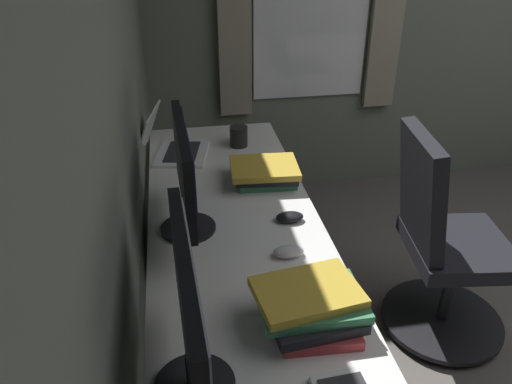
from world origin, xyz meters
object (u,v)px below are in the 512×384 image
object	(u,v)px
mouse_spare	(290,217)
book_stack_far	(311,306)
laptop_leftmost	(168,145)
coffee_mug	(239,136)
monitor_primary	(185,173)
monitor_secondary	(190,315)
mouse_main	(289,252)
office_chair	(442,248)
drawer_pedestal	(229,291)
book_stack_near	(265,172)

from	to	relation	value
mouse_spare	book_stack_far	size ratio (longest dim) A/B	0.34
laptop_leftmost	coffee_mug	bearing A→B (deg)	-81.97
monitor_primary	monitor_secondary	world-z (taller)	monitor_secondary
mouse_main	coffee_mug	world-z (taller)	coffee_mug
laptop_leftmost	mouse_main	distance (m)	0.95
office_chair	book_stack_far	bearing A→B (deg)	128.05
drawer_pedestal	book_stack_near	distance (m)	0.52
monitor_primary	mouse_spare	xyz separation A→B (m)	(-0.01, -0.37, -0.22)
drawer_pedestal	coffee_mug	size ratio (longest dim) A/B	5.46
monitor_primary	monitor_secondary	xyz separation A→B (m)	(-0.70, 0.02, 0.00)
monitor_secondary	office_chair	world-z (taller)	monitor_secondary
monitor_secondary	book_stack_far	xyz separation A→B (m)	(0.17, -0.33, -0.18)
office_chair	monitor_secondary	bearing A→B (deg)	124.91
drawer_pedestal	coffee_mug	distance (m)	0.77
monitor_secondary	mouse_main	xyz separation A→B (m)	(0.48, -0.34, -0.22)
laptop_leftmost	book_stack_far	xyz separation A→B (m)	(-1.18, -0.37, 0.01)
book_stack_near	coffee_mug	bearing A→B (deg)	8.74
mouse_spare	mouse_main	bearing A→B (deg)	165.78
drawer_pedestal	monitor_secondary	bearing A→B (deg)	167.95
book_stack_near	mouse_main	bearing A→B (deg)	177.72
monitor_secondary	laptop_leftmost	size ratio (longest dim) A/B	1.58
monitor_secondary	drawer_pedestal	bearing A→B (deg)	-12.05
mouse_main	office_chair	distance (m)	0.87
mouse_main	mouse_spare	distance (m)	0.22
mouse_spare	office_chair	size ratio (longest dim) A/B	0.11
mouse_main	monitor_secondary	bearing A→B (deg)	144.52
drawer_pedestal	laptop_leftmost	world-z (taller)	laptop_leftmost
coffee_mug	book_stack_near	bearing A→B (deg)	-171.26
drawer_pedestal	office_chair	size ratio (longest dim) A/B	0.72
monitor_primary	book_stack_far	xyz separation A→B (m)	(-0.53, -0.31, -0.17)
drawer_pedestal	monitor_secondary	size ratio (longest dim) A/B	1.21
mouse_main	mouse_spare	xyz separation A→B (m)	(0.21, -0.05, 0.00)
monitor_secondary	office_chair	distance (m)	1.44
mouse_main	mouse_spare	size ratio (longest dim) A/B	1.00
monitor_secondary	coffee_mug	xyz separation A→B (m)	(1.40, -0.31, -0.19)
laptop_leftmost	mouse_spare	distance (m)	0.79
monitor_secondary	book_stack_far	size ratio (longest dim) A/B	1.85
monitor_secondary	coffee_mug	bearing A→B (deg)	-12.30
monitor_primary	book_stack_far	size ratio (longest dim) A/B	1.72
drawer_pedestal	book_stack_near	world-z (taller)	book_stack_near
book_stack_far	office_chair	distance (m)	1.04
mouse_main	book_stack_far	size ratio (longest dim) A/B	0.34
mouse_main	book_stack_near	size ratio (longest dim) A/B	0.35
drawer_pedestal	laptop_leftmost	bearing A→B (deg)	19.46
mouse_spare	office_chair	xyz separation A→B (m)	(0.08, -0.71, -0.29)
mouse_spare	book_stack_near	world-z (taller)	book_stack_near
monitor_primary	mouse_spare	size ratio (longest dim) A/B	5.13
monitor_primary	office_chair	xyz separation A→B (m)	(0.07, -1.08, -0.51)
drawer_pedestal	laptop_leftmost	distance (m)	0.74
office_chair	coffee_mug	bearing A→B (deg)	51.90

